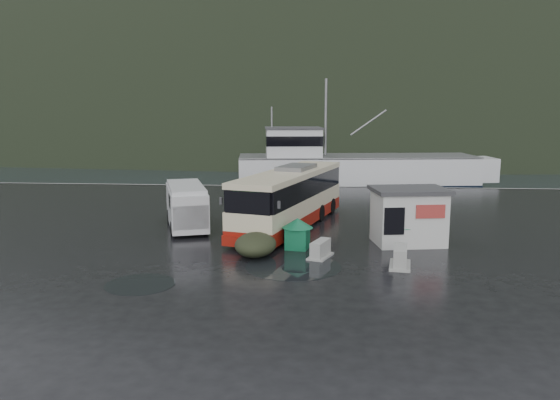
# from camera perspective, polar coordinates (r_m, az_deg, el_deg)

# --- Properties ---
(ground) EXTENTS (160.00, 160.00, 0.00)m
(ground) POSITION_cam_1_polar(r_m,az_deg,el_deg) (26.45, -3.13, -4.66)
(ground) COLOR black
(ground) RESTS_ON ground
(harbor_water) EXTENTS (300.00, 180.00, 0.02)m
(harbor_water) POSITION_cam_1_polar(r_m,az_deg,el_deg) (135.60, 3.09, 6.81)
(harbor_water) COLOR black
(harbor_water) RESTS_ON ground
(quay_edge) EXTENTS (160.00, 0.60, 1.50)m
(quay_edge) POSITION_cam_1_polar(r_m,az_deg,el_deg) (45.99, 0.18, 1.45)
(quay_edge) COLOR #999993
(quay_edge) RESTS_ON ground
(headland) EXTENTS (780.00, 540.00, 570.00)m
(headland) POSITION_cam_1_polar(r_m,az_deg,el_deg) (275.56, 5.95, 8.17)
(headland) COLOR black
(headland) RESTS_ON ground
(coach_bus) EXTENTS (6.20, 12.20, 3.35)m
(coach_bus) POSITION_cam_1_polar(r_m,az_deg,el_deg) (30.39, 1.09, -2.77)
(coach_bus) COLOR beige
(coach_bus) RESTS_ON ground
(white_van) EXTENTS (3.72, 6.07, 2.40)m
(white_van) POSITION_cam_1_polar(r_m,az_deg,el_deg) (30.60, -9.70, -2.82)
(white_van) COLOR silver
(white_van) RESTS_ON ground
(waste_bin_left) EXTENTS (1.22, 1.22, 1.45)m
(waste_bin_left) POSITION_cam_1_polar(r_m,az_deg,el_deg) (25.67, 1.83, -5.09)
(waste_bin_left) COLOR #126640
(waste_bin_left) RESTS_ON ground
(waste_bin_right) EXTENTS (1.09, 1.09, 1.39)m
(waste_bin_right) POSITION_cam_1_polar(r_m,az_deg,el_deg) (26.69, 12.58, -4.75)
(waste_bin_right) COLOR #126640
(waste_bin_right) RESTS_ON ground
(dome_tent) EXTENTS (1.91, 2.63, 1.01)m
(dome_tent) POSITION_cam_1_polar(r_m,az_deg,el_deg) (24.49, -2.56, -5.82)
(dome_tent) COLOR #282D1B
(dome_tent) RESTS_ON ground
(ticket_kiosk) EXTENTS (3.88, 3.19, 2.73)m
(ticket_kiosk) POSITION_cam_1_polar(r_m,az_deg,el_deg) (27.30, 13.16, -4.45)
(ticket_kiosk) COLOR silver
(ticket_kiosk) RESTS_ON ground
(jersey_barrier_a) EXTENTS (1.24, 1.68, 0.76)m
(jersey_barrier_a) POSITION_cam_1_polar(r_m,az_deg,el_deg) (24.24, 4.23, -6.00)
(jersey_barrier_a) COLOR #999993
(jersey_barrier_a) RESTS_ON ground
(jersey_barrier_b) EXTENTS (1.09, 1.80, 0.84)m
(jersey_barrier_b) POSITION_cam_1_polar(r_m,az_deg,el_deg) (23.35, 12.42, -6.81)
(jersey_barrier_b) COLOR #999993
(jersey_barrier_b) RESTS_ON ground
(fishing_trawler) EXTENTS (27.26, 9.12, 10.70)m
(fishing_trawler) POSITION_cam_1_polar(r_m,az_deg,el_deg) (53.49, 8.00, 2.50)
(fishing_trawler) COLOR silver
(fishing_trawler) RESTS_ON ground
(puddles) EXTENTS (8.90, 6.07, 0.01)m
(puddles) POSITION_cam_1_polar(r_m,az_deg,el_deg) (22.18, -3.06, -7.45)
(puddles) COLOR black
(puddles) RESTS_ON ground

